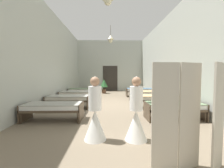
# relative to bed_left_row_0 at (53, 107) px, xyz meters

# --- Properties ---
(ground_plane) EXTENTS (6.77, 14.17, 0.10)m
(ground_plane) POSITION_rel_bed_left_row_0_xyz_m (2.04, 2.85, -0.49)
(ground_plane) COLOR #7A6B56
(room_shell) EXTENTS (6.57, 13.77, 4.83)m
(room_shell) POSITION_rel_bed_left_row_0_xyz_m (2.04, 4.22, 1.98)
(room_shell) COLOR #B2B7AD
(room_shell) RESTS_ON ground
(bed_left_row_0) EXTENTS (1.90, 0.84, 0.57)m
(bed_left_row_0) POSITION_rel_bed_left_row_0_xyz_m (0.00, 0.00, 0.00)
(bed_left_row_0) COLOR #473828
(bed_left_row_0) RESTS_ON ground
(bed_right_row_0) EXTENTS (1.90, 0.84, 0.57)m
(bed_right_row_0) POSITION_rel_bed_left_row_0_xyz_m (4.07, 0.00, 0.00)
(bed_right_row_0) COLOR #473828
(bed_right_row_0) RESTS_ON ground
(bed_left_row_1) EXTENTS (1.90, 0.84, 0.57)m
(bed_left_row_1) POSITION_rel_bed_left_row_0_xyz_m (0.00, 1.90, 0.00)
(bed_left_row_1) COLOR #473828
(bed_left_row_1) RESTS_ON ground
(bed_right_row_1) EXTENTS (1.90, 0.84, 0.57)m
(bed_right_row_1) POSITION_rel_bed_left_row_0_xyz_m (4.07, 1.90, 0.00)
(bed_right_row_1) COLOR #473828
(bed_right_row_1) RESTS_ON ground
(bed_left_row_2) EXTENTS (1.90, 0.84, 0.57)m
(bed_left_row_2) POSITION_rel_bed_left_row_0_xyz_m (0.00, 3.80, 0.00)
(bed_left_row_2) COLOR #473828
(bed_left_row_2) RESTS_ON ground
(bed_right_row_2) EXTENTS (1.90, 0.84, 0.57)m
(bed_right_row_2) POSITION_rel_bed_left_row_0_xyz_m (4.07, 3.80, 0.00)
(bed_right_row_2) COLOR #473828
(bed_right_row_2) RESTS_ON ground
(bed_left_row_3) EXTENTS (1.90, 0.84, 0.57)m
(bed_left_row_3) POSITION_rel_bed_left_row_0_xyz_m (0.00, 5.70, 0.00)
(bed_left_row_3) COLOR #473828
(bed_left_row_3) RESTS_ON ground
(bed_right_row_3) EXTENTS (1.90, 0.84, 0.57)m
(bed_right_row_3) POSITION_rel_bed_left_row_0_xyz_m (4.07, 5.70, 0.00)
(bed_right_row_3) COLOR #473828
(bed_right_row_3) RESTS_ON ground
(nurse_near_aisle) EXTENTS (0.52, 0.52, 1.49)m
(nurse_near_aisle) POSITION_rel_bed_left_row_0_xyz_m (2.48, -1.62, 0.09)
(nurse_near_aisle) COLOR white
(nurse_near_aisle) RESTS_ON ground
(nurse_mid_aisle) EXTENTS (0.52, 0.52, 1.49)m
(nurse_mid_aisle) POSITION_rel_bed_left_row_0_xyz_m (1.53, -1.58, 0.09)
(nurse_mid_aisle) COLOR white
(nurse_mid_aisle) RESTS_ON ground
(potted_plant) EXTENTS (0.64, 0.64, 1.17)m
(potted_plant) POSITION_rel_bed_left_row_0_xyz_m (1.49, 7.55, 0.33)
(potted_plant) COLOR brown
(potted_plant) RESTS_ON ground
(privacy_screen) EXTENTS (1.23, 0.28, 1.70)m
(privacy_screen) POSITION_rel_bed_left_row_0_xyz_m (3.12, -2.77, 0.41)
(privacy_screen) COLOR #BCB29E
(privacy_screen) RESTS_ON ground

